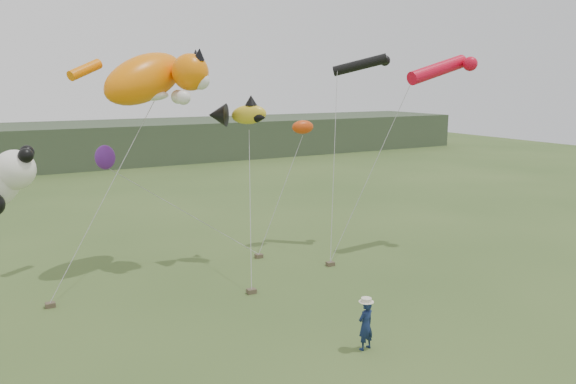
# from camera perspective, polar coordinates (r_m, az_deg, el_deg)

# --- Properties ---
(ground) EXTENTS (120.00, 120.00, 0.00)m
(ground) POSITION_cam_1_polar(r_m,az_deg,el_deg) (18.89, 1.79, -14.29)
(ground) COLOR #385123
(ground) RESTS_ON ground
(headland) EXTENTS (90.00, 13.00, 4.00)m
(headland) POSITION_cam_1_polar(r_m,az_deg,el_deg) (59.89, -23.66, 4.22)
(headland) COLOR #2D3D28
(headland) RESTS_ON ground
(festival_attendant) EXTENTS (0.64, 0.48, 1.58)m
(festival_attendant) POSITION_cam_1_polar(r_m,az_deg,el_deg) (17.80, 7.89, -13.25)
(festival_attendant) COLOR #122046
(festival_attendant) RESTS_ON ground
(sandbag_anchors) EXTENTS (14.98, 4.90, 0.18)m
(sandbag_anchors) POSITION_cam_1_polar(r_m,az_deg,el_deg) (22.73, -10.02, -9.71)
(sandbag_anchors) COLOR brown
(sandbag_anchors) RESTS_ON ground
(cat_kite) EXTENTS (5.60, 3.78, 3.10)m
(cat_kite) POSITION_cam_1_polar(r_m,az_deg,el_deg) (24.90, -13.40, 11.22)
(cat_kite) COLOR orange
(cat_kite) RESTS_ON ground
(fish_kite) EXTENTS (2.86, 1.88, 1.37)m
(fish_kite) POSITION_cam_1_polar(r_m,az_deg,el_deg) (25.21, -5.16, 7.90)
(fish_kite) COLOR gold
(fish_kite) RESTS_ON ground
(tube_kites) EXTENTS (5.81, 4.49, 1.55)m
(tube_kites) POSITION_cam_1_polar(r_m,az_deg,el_deg) (28.45, 13.12, 12.25)
(tube_kites) COLOR black
(tube_kites) RESTS_ON ground
(misc_kites) EXTENTS (10.32, 1.73, 1.90)m
(misc_kites) POSITION_cam_1_polar(r_m,az_deg,el_deg) (26.26, -8.16, 5.09)
(misc_kites) COLOR #D5400D
(misc_kites) RESTS_ON ground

